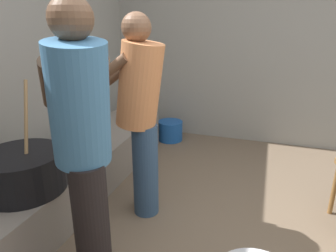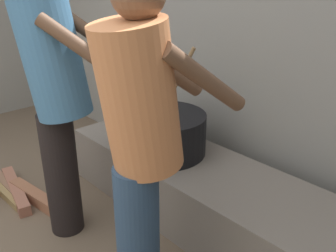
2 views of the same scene
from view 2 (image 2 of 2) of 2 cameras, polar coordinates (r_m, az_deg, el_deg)
name	(u,v)px [view 2 (image 2 of 2)]	position (r m, az deg, el deg)	size (l,w,h in m)	color
block_enclosure_rear	(219,16)	(2.68, 7.90, 16.39)	(5.38, 0.20, 2.44)	gray
hearth_ledge	(239,213)	(2.28, 10.79, -13.00)	(2.67, 0.60, 0.39)	slate
cooking_pot_main	(164,133)	(2.43, -0.63, -1.13)	(0.55, 0.55, 0.72)	black
cook_in_orange_shirt	(141,137)	(1.53, -4.18, -1.70)	(0.37, 0.67, 1.55)	navy
cook_in_blue_shirt	(57,89)	(2.10, -16.72, 5.40)	(0.71, 0.68, 1.60)	black
firewood_pile	(10,191)	(2.96, -23.11, -9.13)	(0.91, 0.45, 0.08)	#995F42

